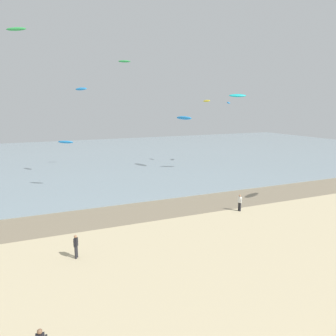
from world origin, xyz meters
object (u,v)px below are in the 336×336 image
object	(u,v)px
kite_aloft_4	(184,118)
kite_aloft_2	(207,101)
kite_aloft_1	(229,103)
kite_aloft_8	(66,142)
kite_aloft_9	(81,89)
person_mid_beach	(76,246)
kite_aloft_3	(16,29)
kite_aloft_7	(238,96)
person_by_waterline	(240,202)
kite_aloft_6	(124,61)

from	to	relation	value
kite_aloft_4	kite_aloft_2	bearing A→B (deg)	-78.98
kite_aloft_1	kite_aloft_8	world-z (taller)	kite_aloft_1
kite_aloft_2	kite_aloft_9	world-z (taller)	kite_aloft_9
person_mid_beach	kite_aloft_3	xyz separation A→B (m)	(-2.12, 15.19, 17.01)
kite_aloft_1	kite_aloft_2	xyz separation A→B (m)	(-3.32, 1.77, 0.32)
kite_aloft_7	kite_aloft_9	size ratio (longest dim) A/B	1.08
kite_aloft_2	kite_aloft_3	world-z (taller)	kite_aloft_3
person_mid_beach	kite_aloft_2	bearing A→B (deg)	45.84
person_mid_beach	person_by_waterline	world-z (taller)	same
person_by_waterline	kite_aloft_8	distance (m)	22.59
kite_aloft_6	kite_aloft_8	size ratio (longest dim) A/B	0.87
kite_aloft_8	kite_aloft_9	distance (m)	9.55
kite_aloft_4	kite_aloft_6	distance (m)	12.60
person_mid_beach	kite_aloft_2	world-z (taller)	kite_aloft_2
person_mid_beach	kite_aloft_4	xyz separation A→B (m)	(22.30, 26.27, 7.61)
kite_aloft_8	kite_aloft_1	bearing A→B (deg)	51.59
person_by_waterline	kite_aloft_4	world-z (taller)	kite_aloft_4
kite_aloft_1	kite_aloft_9	bearing A→B (deg)	-54.98
person_by_waterline	kite_aloft_8	size ratio (longest dim) A/B	0.82
kite_aloft_2	kite_aloft_7	distance (m)	9.17
kite_aloft_2	kite_aloft_8	bearing A→B (deg)	-75.62
kite_aloft_7	kite_aloft_6	bearing A→B (deg)	-9.61
kite_aloft_2	kite_aloft_9	xyz separation A→B (m)	(-21.69, -2.02, 1.56)
person_by_waterline	kite_aloft_1	xyz separation A→B (m)	(14.12, 22.85, 9.99)
person_by_waterline	kite_aloft_9	xyz separation A→B (m)	(-10.88, 22.60, 11.88)
kite_aloft_3	kite_aloft_8	distance (m)	14.09
kite_aloft_1	kite_aloft_3	size ratio (longest dim) A/B	0.87
kite_aloft_1	kite_aloft_3	bearing A→B (deg)	-36.04
kite_aloft_4	kite_aloft_6	size ratio (longest dim) A/B	1.90
kite_aloft_7	kite_aloft_4	bearing A→B (deg)	-29.33
kite_aloft_6	kite_aloft_9	distance (m)	8.28
kite_aloft_4	kite_aloft_6	bearing A→B (deg)	64.13
kite_aloft_1	kite_aloft_7	size ratio (longest dim) A/B	0.72
person_by_waterline	kite_aloft_1	size ratio (longest dim) A/B	0.93
kite_aloft_4	kite_aloft_6	world-z (taller)	kite_aloft_6
person_mid_beach	kite_aloft_2	size ratio (longest dim) A/B	0.89
kite_aloft_3	kite_aloft_7	world-z (taller)	kite_aloft_3
kite_aloft_3	kite_aloft_8	size ratio (longest dim) A/B	1.01
kite_aloft_1	kite_aloft_7	bearing A→B (deg)	8.75
person_by_waterline	kite_aloft_9	distance (m)	27.76
kite_aloft_2	person_mid_beach	bearing A→B (deg)	-47.23
person_mid_beach	kite_aloft_9	bearing A→B (deg)	76.83
kite_aloft_7	kite_aloft_8	world-z (taller)	kite_aloft_7
kite_aloft_2	kite_aloft_8	xyz separation A→B (m)	(-25.08, -7.89, -5.17)
kite_aloft_8	kite_aloft_7	bearing A→B (deg)	36.55
person_by_waterline	kite_aloft_3	world-z (taller)	kite_aloft_3
kite_aloft_1	kite_aloft_2	size ratio (longest dim) A/B	0.95
kite_aloft_2	kite_aloft_3	xyz separation A→B (m)	(-30.08, -13.60, 6.70)
person_mid_beach	kite_aloft_6	distance (m)	35.16
person_mid_beach	kite_aloft_9	xyz separation A→B (m)	(6.27, 26.78, 11.88)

